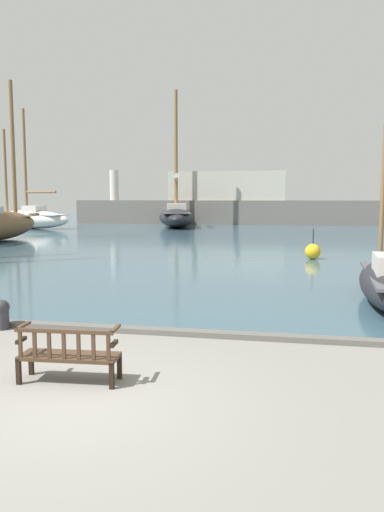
# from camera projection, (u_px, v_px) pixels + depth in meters

# --- Properties ---
(ground_plane) EXTENTS (160.00, 160.00, 0.00)m
(ground_plane) POSITION_uv_depth(u_px,v_px,m) (76.00, 404.00, 7.20)
(ground_plane) COLOR gray
(harbor_water) EXTENTS (100.00, 80.00, 0.08)m
(harbor_water) POSITION_uv_depth(u_px,v_px,m) (259.00, 227.00, 50.09)
(harbor_water) COLOR #385666
(harbor_water) RESTS_ON ground
(quay_edge_kerb) EXTENTS (40.00, 0.30, 0.12)m
(quay_edge_kerb) POSITION_uv_depth(u_px,v_px,m) (149.00, 331.00, 10.95)
(quay_edge_kerb) COLOR #5B5954
(quay_edge_kerb) RESTS_ON ground
(park_bench) EXTENTS (1.63, 0.62, 0.92)m
(park_bench) POSITION_uv_depth(u_px,v_px,m) (69.00, 354.00, 8.01)
(park_bench) COLOR black
(park_bench) RESTS_ON ground
(sailboat_outer_starboard) EXTENTS (10.93, 4.90, 10.98)m
(sailboat_outer_starboard) POSITION_uv_depth(u_px,v_px,m) (29.00, 217.00, 46.64)
(sailboat_outer_starboard) COLOR silver
(sailboat_outer_starboard) RESTS_ON harbor_water
(sailboat_far_starboard) EXTENTS (5.93, 13.53, 13.28)m
(sailboat_far_starboard) POSITION_uv_depth(u_px,v_px,m) (176.00, 214.00, 49.48)
(sailboat_far_starboard) COLOR black
(sailboat_far_starboard) RESTS_ON harbor_water
(mooring_bollard) EXTENTS (0.34, 0.34, 0.68)m
(mooring_bollard) POSITION_uv_depth(u_px,v_px,m) (2.00, 313.00, 11.27)
(mooring_bollard) COLOR #2D2D33
(mooring_bollard) RESTS_ON ground
(channel_buoy) EXTENTS (0.73, 0.73, 1.43)m
(channel_buoy) POSITION_uv_depth(u_px,v_px,m) (313.00, 251.00, 23.48)
(channel_buoy) COLOR gold
(channel_buoy) RESTS_ON harbor_water
(far_breakwater) EXTENTS (41.19, 2.40, 6.02)m
(far_breakwater) POSITION_uv_depth(u_px,v_px,m) (252.00, 206.00, 53.56)
(far_breakwater) COLOR #66605B
(far_breakwater) RESTS_ON ground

